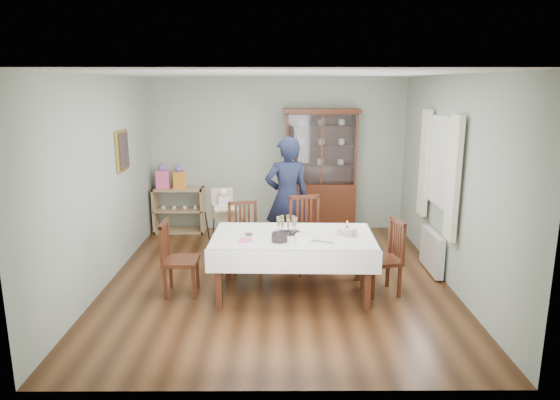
{
  "coord_description": "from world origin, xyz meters",
  "views": [
    {
      "loc": [
        0.01,
        -6.31,
        2.58
      ],
      "look_at": [
        0.03,
        0.2,
        1.06
      ],
      "focal_mm": 32.0,
      "sensor_mm": 36.0,
      "label": 1
    }
  ],
  "objects_px": {
    "chair_far_right": "(308,249)",
    "champagne_tray": "(287,228)",
    "gift_bag_orange": "(179,178)",
    "china_cabinet": "(321,170)",
    "chair_end_left": "(180,272)",
    "gift_bag_pink": "(163,177)",
    "chair_far_left": "(245,251)",
    "birthday_cake": "(347,232)",
    "woman": "(287,198)",
    "chair_end_right": "(382,272)",
    "sideboard": "(179,210)",
    "dining_table": "(293,264)",
    "high_chair": "(224,228)"
  },
  "relations": [
    {
      "from": "gift_bag_orange",
      "to": "china_cabinet",
      "type": "bearing_deg",
      "value": -0.04
    },
    {
      "from": "chair_end_left",
      "to": "high_chair",
      "type": "height_order",
      "value": "high_chair"
    },
    {
      "from": "chair_end_left",
      "to": "china_cabinet",
      "type": "bearing_deg",
      "value": -36.58
    },
    {
      "from": "dining_table",
      "to": "woman",
      "type": "xyz_separation_m",
      "value": [
        -0.05,
        1.38,
        0.53
      ]
    },
    {
      "from": "gift_bag_pink",
      "to": "gift_bag_orange",
      "type": "height_order",
      "value": "gift_bag_pink"
    },
    {
      "from": "chair_end_left",
      "to": "gift_bag_orange",
      "type": "relative_size",
      "value": 2.27
    },
    {
      "from": "chair_far_left",
      "to": "gift_bag_orange",
      "type": "height_order",
      "value": "gift_bag_orange"
    },
    {
      "from": "sideboard",
      "to": "champagne_tray",
      "type": "bearing_deg",
      "value": -54.81
    },
    {
      "from": "sideboard",
      "to": "chair_far_right",
      "type": "relative_size",
      "value": 0.86
    },
    {
      "from": "chair_far_right",
      "to": "dining_table",
      "type": "bearing_deg",
      "value": -121.95
    },
    {
      "from": "chair_far_right",
      "to": "champagne_tray",
      "type": "xyz_separation_m",
      "value": [
        -0.31,
        -0.73,
        0.52
      ]
    },
    {
      "from": "birthday_cake",
      "to": "high_chair",
      "type": "bearing_deg",
      "value": 136.87
    },
    {
      "from": "sideboard",
      "to": "chair_far_left",
      "type": "distance_m",
      "value": 2.29
    },
    {
      "from": "birthday_cake",
      "to": "gift_bag_pink",
      "type": "relative_size",
      "value": 0.63
    },
    {
      "from": "chair_end_left",
      "to": "chair_end_right",
      "type": "distance_m",
      "value": 2.54
    },
    {
      "from": "china_cabinet",
      "to": "woman",
      "type": "relative_size",
      "value": 1.18
    },
    {
      "from": "chair_end_right",
      "to": "gift_bag_orange",
      "type": "height_order",
      "value": "gift_bag_orange"
    },
    {
      "from": "sideboard",
      "to": "birthday_cake",
      "type": "distance_m",
      "value": 3.79
    },
    {
      "from": "woman",
      "to": "gift_bag_pink",
      "type": "bearing_deg",
      "value": -43.75
    },
    {
      "from": "champagne_tray",
      "to": "gift_bag_pink",
      "type": "bearing_deg",
      "value": 128.96
    },
    {
      "from": "china_cabinet",
      "to": "woman",
      "type": "height_order",
      "value": "china_cabinet"
    },
    {
      "from": "gift_bag_orange",
      "to": "chair_far_left",
      "type": "bearing_deg",
      "value": -56.07
    },
    {
      "from": "dining_table",
      "to": "china_cabinet",
      "type": "bearing_deg",
      "value": 78.25
    },
    {
      "from": "sideboard",
      "to": "chair_end_left",
      "type": "bearing_deg",
      "value": -78.98
    },
    {
      "from": "chair_end_left",
      "to": "birthday_cake",
      "type": "relative_size",
      "value": 3.45
    },
    {
      "from": "chair_far_left",
      "to": "gift_bag_orange",
      "type": "bearing_deg",
      "value": 110.09
    },
    {
      "from": "chair_far_right",
      "to": "birthday_cake",
      "type": "height_order",
      "value": "chair_far_right"
    },
    {
      "from": "sideboard",
      "to": "woman",
      "type": "distance_m",
      "value": 2.37
    },
    {
      "from": "sideboard",
      "to": "gift_bag_pink",
      "type": "xyz_separation_m",
      "value": [
        -0.26,
        -0.02,
        0.59
      ]
    },
    {
      "from": "gift_bag_pink",
      "to": "gift_bag_orange",
      "type": "distance_m",
      "value": 0.29
    },
    {
      "from": "chair_end_right",
      "to": "high_chair",
      "type": "xyz_separation_m",
      "value": [
        -2.14,
        1.57,
        0.12
      ]
    },
    {
      "from": "sideboard",
      "to": "chair_end_right",
      "type": "height_order",
      "value": "chair_end_right"
    },
    {
      "from": "high_chair",
      "to": "gift_bag_orange",
      "type": "xyz_separation_m",
      "value": [
        -0.89,
        1.12,
        0.58
      ]
    },
    {
      "from": "chair_end_left",
      "to": "woman",
      "type": "height_order",
      "value": "woman"
    },
    {
      "from": "woman",
      "to": "gift_bag_pink",
      "type": "height_order",
      "value": "woman"
    },
    {
      "from": "chair_end_left",
      "to": "birthday_cake",
      "type": "xyz_separation_m",
      "value": [
        2.08,
        -0.0,
        0.53
      ]
    },
    {
      "from": "sideboard",
      "to": "chair_end_left",
      "type": "distance_m",
      "value": 2.77
    },
    {
      "from": "sideboard",
      "to": "champagne_tray",
      "type": "height_order",
      "value": "champagne_tray"
    },
    {
      "from": "high_chair",
      "to": "china_cabinet",
      "type": "bearing_deg",
      "value": 18.23
    },
    {
      "from": "chair_end_right",
      "to": "champagne_tray",
      "type": "bearing_deg",
      "value": -105.09
    },
    {
      "from": "chair_end_left",
      "to": "gift_bag_pink",
      "type": "height_order",
      "value": "gift_bag_pink"
    },
    {
      "from": "high_chair",
      "to": "woman",
      "type": "bearing_deg",
      "value": -27.66
    },
    {
      "from": "chair_end_left",
      "to": "gift_bag_pink",
      "type": "xyz_separation_m",
      "value": [
        -0.79,
        2.69,
        0.71
      ]
    },
    {
      "from": "chair_far_left",
      "to": "gift_bag_pink",
      "type": "distance_m",
      "value": 2.53
    },
    {
      "from": "woman",
      "to": "gift_bag_orange",
      "type": "bearing_deg",
      "value": -47.55
    },
    {
      "from": "sideboard",
      "to": "chair_far_left",
      "type": "xyz_separation_m",
      "value": [
        1.29,
        -1.89,
        -0.11
      ]
    },
    {
      "from": "china_cabinet",
      "to": "chair_end_right",
      "type": "bearing_deg",
      "value": -78.12
    },
    {
      "from": "woman",
      "to": "sideboard",
      "type": "bearing_deg",
      "value": -47.49
    },
    {
      "from": "sideboard",
      "to": "dining_table",
      "type": "bearing_deg",
      "value": -54.25
    },
    {
      "from": "chair_end_left",
      "to": "woman",
      "type": "distance_m",
      "value": 2.05
    }
  ]
}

